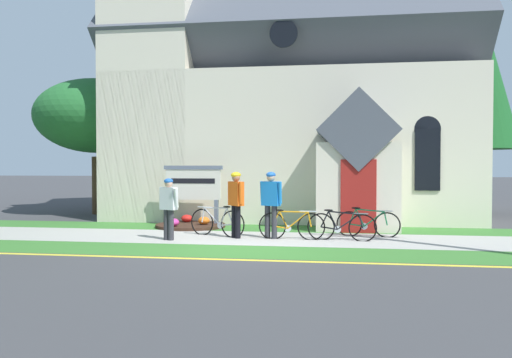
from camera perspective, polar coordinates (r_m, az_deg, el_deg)
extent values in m
plane|color=#3D3D3F|center=(15.87, 0.72, -5.47)|extent=(140.00, 140.00, 0.00)
cube|color=#A8A59E|center=(13.72, 1.82, -6.56)|extent=(32.00, 2.56, 0.01)
cube|color=#38722D|center=(11.63, 0.60, -8.04)|extent=(32.00, 1.69, 0.01)
cube|color=#38722D|center=(15.87, 2.72, -5.46)|extent=(24.00, 1.81, 0.01)
cube|color=yellow|center=(10.66, -0.13, -8.93)|extent=(28.00, 0.16, 0.01)
cube|color=beige|center=(22.12, 4.37, 3.15)|extent=(12.73, 10.97, 5.11)
cube|color=#4C515B|center=(22.59, 4.40, 13.37)|extent=(13.23, 11.17, 11.17)
cube|color=beige|center=(19.50, -11.01, 11.37)|extent=(3.11, 3.11, 10.54)
cube|color=beige|center=(15.80, 11.06, -0.80)|extent=(2.40, 1.60, 2.60)
cube|color=#4C515B|center=(15.82, 11.10, 5.18)|extent=(2.40, 1.80, 2.40)
cube|color=maroon|center=(15.00, 11.20, -1.88)|extent=(1.00, 0.06, 2.10)
cube|color=black|center=(16.80, 18.36, 2.02)|extent=(0.76, 0.06, 1.90)
cone|color=black|center=(16.83, 18.38, 5.25)|extent=(0.80, 0.06, 0.80)
cylinder|color=black|center=(17.13, 3.05, 15.70)|extent=(0.90, 0.06, 0.90)
cube|color=slate|center=(16.83, -9.37, -3.65)|extent=(0.12, 0.12, 0.84)
cube|color=slate|center=(16.42, -4.39, -3.76)|extent=(0.12, 0.12, 0.84)
cube|color=silver|center=(16.55, -6.92, -0.60)|extent=(1.78, 0.09, 0.96)
cube|color=slate|center=(16.54, -6.93, 1.27)|extent=(1.90, 0.13, 0.12)
cube|color=black|center=(16.50, -6.96, -0.21)|extent=(1.43, 0.02, 0.16)
cylinder|color=#382319|center=(16.32, -7.22, -5.11)|extent=(2.16, 2.16, 0.10)
ellipsoid|color=orange|center=(16.13, -5.76, -4.58)|extent=(0.36, 0.36, 0.24)
ellipsoid|color=red|center=(16.86, -7.62, -4.32)|extent=(0.36, 0.36, 0.24)
ellipsoid|color=#CC338C|center=(15.76, -9.10, -4.74)|extent=(0.36, 0.36, 0.24)
torus|color=black|center=(13.91, -2.59, -5.00)|extent=(0.71, 0.31, 0.75)
torus|color=black|center=(14.47, -5.96, -4.75)|extent=(0.71, 0.31, 0.75)
cylinder|color=#B7B7BC|center=(14.25, -4.85, -4.14)|extent=(0.52, 0.23, 0.48)
cylinder|color=#B7B7BC|center=(14.17, -4.48, -3.19)|extent=(0.71, 0.30, 0.06)
cylinder|color=#B7B7BC|center=(14.05, -3.60, -4.16)|extent=(0.25, 0.13, 0.50)
cylinder|color=#B7B7BC|center=(14.02, -3.29, -5.06)|extent=(0.39, 0.18, 0.09)
cylinder|color=#B7B7BC|center=(13.94, -2.91, -4.10)|extent=(0.21, 0.11, 0.44)
cylinder|color=#B7B7BC|center=(14.42, -5.83, -3.97)|extent=(0.12, 0.08, 0.41)
ellipsoid|color=black|center=(13.96, -3.22, -3.07)|extent=(0.25, 0.16, 0.05)
cylinder|color=silver|center=(14.38, -5.71, -3.10)|extent=(0.42, 0.19, 0.03)
cylinder|color=silver|center=(14.13, -3.97, -5.11)|extent=(0.17, 0.08, 0.18)
torus|color=black|center=(13.59, 1.82, -5.20)|extent=(0.72, 0.06, 0.72)
torus|color=black|center=(13.48, 6.09, -5.26)|extent=(0.72, 0.06, 0.72)
cylinder|color=orange|center=(13.49, 4.63, -4.55)|extent=(0.55, 0.06, 0.46)
cylinder|color=orange|center=(13.48, 4.16, -3.62)|extent=(0.75, 0.06, 0.04)
cylinder|color=orange|center=(13.53, 3.05, -4.52)|extent=(0.26, 0.05, 0.45)
cylinder|color=orange|center=(13.57, 2.67, -5.32)|extent=(0.41, 0.05, 0.09)
cylinder|color=orange|center=(13.56, 2.20, -4.39)|extent=(0.22, 0.04, 0.40)
cylinder|color=orange|center=(13.46, 5.92, -4.46)|extent=(0.12, 0.04, 0.39)
ellipsoid|color=black|center=(13.52, 2.59, -3.46)|extent=(0.24, 0.09, 0.05)
cylinder|color=silver|center=(13.44, 5.75, -3.56)|extent=(0.44, 0.04, 0.03)
cylinder|color=silver|center=(13.55, 3.52, -5.44)|extent=(0.18, 0.03, 0.18)
torus|color=black|center=(14.39, 10.22, -4.89)|extent=(0.70, 0.14, 0.70)
torus|color=black|center=(14.32, 14.25, -4.95)|extent=(0.70, 0.14, 0.70)
cylinder|color=#19723F|center=(14.32, 12.88, -4.32)|extent=(0.55, 0.12, 0.44)
cylinder|color=#19723F|center=(14.30, 12.44, -3.40)|extent=(0.75, 0.14, 0.08)
cylinder|color=#19723F|center=(14.34, 11.39, -4.20)|extent=(0.26, 0.07, 0.47)
cylinder|color=#19723F|center=(14.38, 11.02, -5.00)|extent=(0.41, 0.09, 0.09)
cylinder|color=#19723F|center=(14.36, 10.59, -4.09)|extent=(0.22, 0.07, 0.42)
cylinder|color=#19723F|center=(14.30, 14.09, -4.23)|extent=(0.12, 0.05, 0.37)
ellipsoid|color=black|center=(14.33, 10.95, -3.16)|extent=(0.25, 0.11, 0.05)
cylinder|color=silver|center=(14.28, 13.93, -3.43)|extent=(0.44, 0.09, 0.03)
cylinder|color=silver|center=(14.36, 11.83, -5.12)|extent=(0.18, 0.05, 0.18)
torus|color=black|center=(13.54, 7.17, -5.25)|extent=(0.72, 0.12, 0.72)
torus|color=black|center=(13.43, 11.66, -5.32)|extent=(0.72, 0.12, 0.72)
cylinder|color=black|center=(13.44, 10.13, -4.68)|extent=(0.57, 0.10, 0.43)
cylinder|color=black|center=(13.43, 9.64, -3.70)|extent=(0.78, 0.13, 0.10)
cylinder|color=black|center=(13.48, 8.47, -4.52)|extent=(0.27, 0.07, 0.47)
cylinder|color=black|center=(13.51, 8.06, -5.37)|extent=(0.43, 0.09, 0.09)
cylinder|color=black|center=(13.50, 7.58, -4.40)|extent=(0.23, 0.06, 0.42)
cylinder|color=black|center=(13.42, 11.49, -4.59)|extent=(0.12, 0.05, 0.36)
ellipsoid|color=black|center=(13.47, 7.98, -3.42)|extent=(0.25, 0.11, 0.05)
cylinder|color=silver|center=(13.40, 11.31, -3.76)|extent=(0.44, 0.08, 0.03)
cylinder|color=silver|center=(13.49, 8.96, -5.50)|extent=(0.18, 0.04, 0.18)
cylinder|color=black|center=(13.66, -2.02, -4.78)|extent=(0.15, 0.15, 0.87)
cylinder|color=black|center=(13.81, -2.41, -4.71)|extent=(0.15, 0.15, 0.87)
cube|color=#E55914|center=(13.67, -2.22, -1.61)|extent=(0.48, 0.49, 0.63)
sphere|color=#936B51|center=(13.66, -2.22, 0.19)|extent=(0.22, 0.22, 0.22)
ellipsoid|color=gold|center=(13.65, -2.22, 0.45)|extent=(0.37, 0.36, 0.16)
cylinder|color=#E55914|center=(13.40, -1.68, -1.54)|extent=(0.09, 0.15, 0.58)
cylinder|color=#E55914|center=(13.94, -2.74, -1.42)|extent=(0.09, 0.25, 0.57)
cylinder|color=#2D2D33|center=(13.51, -9.35, -5.04)|extent=(0.15, 0.15, 0.79)
cylinder|color=#2D2D33|center=(13.60, -9.81, -5.00)|extent=(0.15, 0.15, 0.79)
cube|color=silver|center=(13.49, -9.60, -2.13)|extent=(0.49, 0.35, 0.58)
sphere|color=tan|center=(13.47, -9.60, -0.47)|extent=(0.20, 0.20, 0.20)
ellipsoid|color=#1E59B2|center=(13.47, -9.60, -0.23)|extent=(0.29, 0.32, 0.14)
cylinder|color=silver|center=(13.29, -8.80, -2.06)|extent=(0.09, 0.24, 0.52)
cylinder|color=silver|center=(13.70, -10.36, -1.96)|extent=(0.09, 0.12, 0.52)
cylinder|color=#2D2D33|center=(13.70, 1.28, -4.76)|extent=(0.15, 0.15, 0.87)
cylinder|color=#2D2D33|center=(13.60, 2.03, -4.80)|extent=(0.15, 0.15, 0.87)
cube|color=blue|center=(13.59, 1.66, -1.62)|extent=(0.53, 0.38, 0.64)
sphere|color=tan|center=(13.57, 1.66, 0.20)|extent=(0.23, 0.23, 0.23)
ellipsoid|color=#1E59B2|center=(13.57, 1.66, 0.46)|extent=(0.33, 0.35, 0.16)
cylinder|color=blue|center=(13.77, 0.67, -1.44)|extent=(0.09, 0.23, 0.58)
cylinder|color=blue|center=(13.41, 2.66, -1.53)|extent=(0.09, 0.17, 0.58)
cylinder|color=#4C3823|center=(22.08, 23.04, -0.28)|extent=(0.27, 0.27, 2.56)
cone|color=#195623|center=(22.37, 23.16, 10.77)|extent=(3.20, 3.20, 6.02)
cylinder|color=#4C3823|center=(21.37, -17.13, -0.67)|extent=(0.37, 0.37, 2.27)
ellipsoid|color=#23662D|center=(21.44, -17.19, 6.62)|extent=(4.71, 4.71, 2.89)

